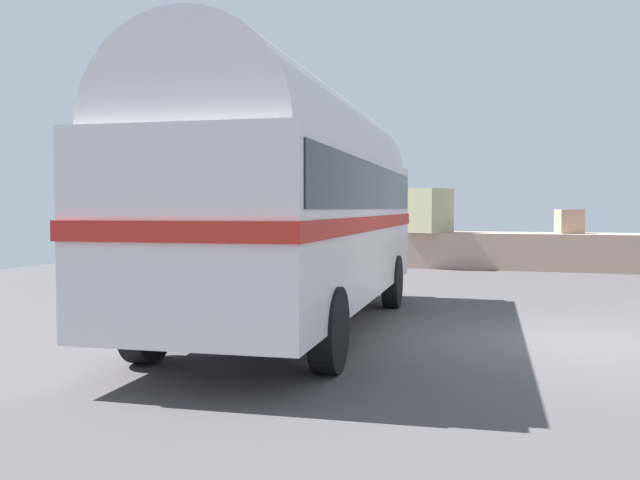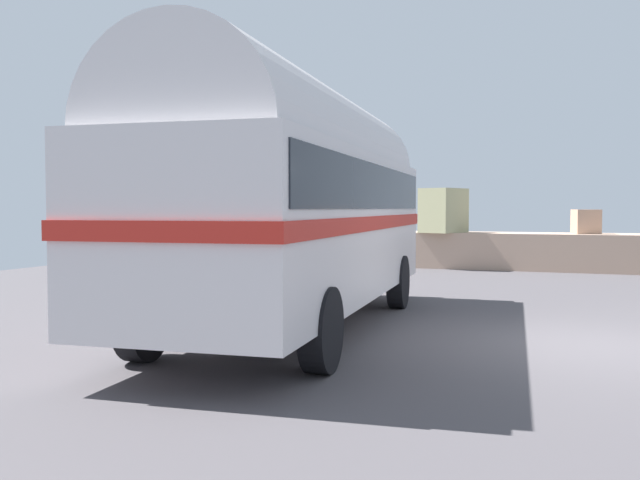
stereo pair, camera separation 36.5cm
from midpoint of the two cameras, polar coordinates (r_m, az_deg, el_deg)
The scene contains 3 objects.
ground at distance 10.03m, azimuth 20.20°, elevation -8.05°, with size 32.00×26.00×0.02m.
breakwater at distance 21.69m, azimuth 18.75°, elevation -0.52°, with size 31.36×2.37×2.44m.
vintage_coach at distance 10.42m, azimuth -3.00°, elevation 3.77°, with size 3.14×8.76×3.70m.
Camera 1 is at (-0.52, -9.92, 1.84)m, focal length 39.09 mm.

